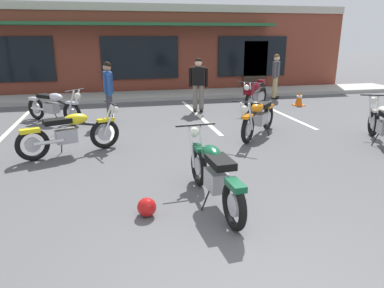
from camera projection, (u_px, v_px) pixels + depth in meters
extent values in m
plane|color=#515154|center=(186.00, 166.00, 6.63)|extent=(80.00, 80.00, 0.00)
cube|color=#A8A59E|center=(144.00, 96.00, 13.94)|extent=(22.00, 1.80, 0.14)
cube|color=brown|center=(135.00, 47.00, 17.18)|extent=(18.38, 5.67, 3.56)
cube|color=#B2AD9E|center=(138.00, 7.00, 14.03)|extent=(18.38, 0.06, 0.30)
cube|color=black|center=(11.00, 60.00, 13.55)|extent=(3.14, 0.06, 1.70)
cube|color=black|center=(140.00, 58.00, 14.60)|extent=(3.14, 0.06, 1.70)
cube|color=black|center=(252.00, 56.00, 15.64)|extent=(3.14, 0.06, 1.70)
cube|color=#33281E|center=(255.00, 66.00, 15.79)|extent=(1.10, 0.06, 2.10)
cube|color=#235933|center=(140.00, 24.00, 13.83)|extent=(11.03, 0.90, 0.12)
cube|color=silver|center=(16.00, 124.00, 9.78)|extent=(0.12, 4.80, 0.01)
cube|color=silver|center=(112.00, 119.00, 10.33)|extent=(0.12, 4.80, 0.01)
cube|color=silver|center=(198.00, 115.00, 10.88)|extent=(0.12, 4.80, 0.01)
cube|color=silver|center=(276.00, 111.00, 11.43)|extent=(0.12, 4.80, 0.01)
torus|color=black|center=(234.00, 205.00, 4.41)|extent=(0.14, 0.65, 0.64)
cylinder|color=#B7B7BC|center=(234.00, 205.00, 4.41)|extent=(0.08, 0.29, 0.29)
torus|color=black|center=(199.00, 166.00, 5.73)|extent=(0.14, 0.65, 0.64)
cylinder|color=#B7B7BC|center=(199.00, 166.00, 5.73)|extent=(0.08, 0.29, 0.29)
cylinder|color=silver|center=(192.00, 146.00, 5.70)|extent=(0.07, 0.33, 0.66)
cylinder|color=silver|center=(202.00, 145.00, 5.75)|extent=(0.07, 0.33, 0.66)
cylinder|color=black|center=(196.00, 125.00, 5.71)|extent=(0.66, 0.08, 0.03)
sphere|color=silver|center=(194.00, 132.00, 5.82)|extent=(0.18, 0.18, 0.17)
cube|color=#0F4C2D|center=(198.00, 148.00, 5.68)|extent=(0.16, 0.37, 0.06)
cube|color=#9E9EA3|center=(216.00, 180.00, 4.97)|extent=(0.27, 0.41, 0.28)
cylinder|color=silver|center=(236.00, 192.00, 4.68)|extent=(0.11, 0.55, 0.07)
cylinder|color=black|center=(212.00, 159.00, 5.09)|extent=(0.12, 0.94, 0.26)
ellipsoid|color=#0F4C2D|center=(211.00, 154.00, 5.08)|extent=(0.29, 0.50, 0.22)
cube|color=black|center=(220.00, 162.00, 4.75)|extent=(0.31, 0.54, 0.10)
cube|color=#0F4C2D|center=(235.00, 185.00, 4.31)|extent=(0.18, 0.37, 0.08)
cylinder|color=black|center=(205.00, 201.00, 4.94)|extent=(0.14, 0.03, 0.29)
torus|color=black|center=(33.00, 145.00, 6.85)|extent=(0.63, 0.32, 0.64)
cylinder|color=#B7B7BC|center=(33.00, 145.00, 6.85)|extent=(0.29, 0.16, 0.29)
torus|color=black|center=(105.00, 134.00, 7.61)|extent=(0.63, 0.32, 0.64)
cylinder|color=#B7B7BC|center=(105.00, 134.00, 7.61)|extent=(0.29, 0.16, 0.29)
cylinder|color=silver|center=(107.00, 118.00, 7.64)|extent=(0.32, 0.16, 0.66)
cylinder|color=silver|center=(110.00, 119.00, 7.49)|extent=(0.32, 0.16, 0.66)
cylinder|color=black|center=(111.00, 103.00, 7.51)|extent=(0.26, 0.63, 0.03)
sphere|color=silver|center=(115.00, 110.00, 7.60)|extent=(0.22, 0.22, 0.17)
cube|color=yellow|center=(106.00, 120.00, 7.54)|extent=(0.39, 0.26, 0.06)
cube|color=#9E9EA3|center=(66.00, 136.00, 7.16)|extent=(0.46, 0.37, 0.28)
cylinder|color=silver|center=(49.00, 142.00, 6.87)|extent=(0.54, 0.26, 0.07)
cylinder|color=black|center=(75.00, 123.00, 7.20)|extent=(0.90, 0.39, 0.26)
ellipsoid|color=yellow|center=(76.00, 119.00, 7.18)|extent=(0.54, 0.41, 0.22)
cube|color=black|center=(57.00, 121.00, 6.99)|extent=(0.59, 0.44, 0.10)
cube|color=yellow|center=(30.00, 131.00, 6.76)|extent=(0.39, 0.28, 0.08)
cylinder|color=black|center=(62.00, 147.00, 7.34)|extent=(0.07, 0.13, 0.29)
torus|color=black|center=(36.00, 109.00, 10.24)|extent=(0.54, 0.50, 0.64)
cylinder|color=#B7B7BC|center=(36.00, 109.00, 10.24)|extent=(0.25, 0.24, 0.29)
torus|color=black|center=(72.00, 114.00, 9.57)|extent=(0.54, 0.50, 0.64)
cylinder|color=#B7B7BC|center=(72.00, 114.00, 9.57)|extent=(0.25, 0.24, 0.29)
cylinder|color=silver|center=(76.00, 102.00, 9.50)|extent=(0.27, 0.25, 0.66)
cylinder|color=silver|center=(71.00, 103.00, 9.35)|extent=(0.27, 0.25, 0.66)
cylinder|color=black|center=(75.00, 90.00, 9.30)|extent=(0.47, 0.51, 0.03)
sphere|color=silver|center=(77.00, 96.00, 9.30)|extent=(0.24, 0.24, 0.17)
cube|color=silver|center=(72.00, 103.00, 9.46)|extent=(0.36, 0.34, 0.06)
cube|color=#9E9EA3|center=(51.00, 108.00, 9.92)|extent=(0.46, 0.45, 0.28)
cylinder|color=silver|center=(38.00, 109.00, 9.98)|extent=(0.46, 0.42, 0.07)
cylinder|color=black|center=(55.00, 100.00, 9.75)|extent=(0.74, 0.67, 0.26)
ellipsoid|color=silver|center=(56.00, 97.00, 9.72)|extent=(0.53, 0.51, 0.22)
cube|color=black|center=(47.00, 96.00, 9.89)|extent=(0.57, 0.56, 0.10)
cube|color=silver|center=(35.00, 99.00, 10.17)|extent=(0.37, 0.36, 0.08)
cylinder|color=black|center=(56.00, 116.00, 10.18)|extent=(0.11, 0.12, 0.29)
torus|color=black|center=(262.00, 96.00, 12.37)|extent=(0.49, 0.55, 0.64)
cylinder|color=#B7B7BC|center=(262.00, 96.00, 12.37)|extent=(0.23, 0.26, 0.29)
torus|color=black|center=(249.00, 103.00, 11.15)|extent=(0.49, 0.55, 0.64)
cylinder|color=#B7B7BC|center=(249.00, 103.00, 11.15)|extent=(0.23, 0.26, 0.29)
cylinder|color=silver|center=(251.00, 93.00, 10.93)|extent=(0.24, 0.28, 0.66)
cylinder|color=silver|center=(245.00, 93.00, 11.01)|extent=(0.24, 0.28, 0.66)
cylinder|color=black|center=(248.00, 83.00, 10.81)|extent=(0.52, 0.45, 0.03)
sphere|color=silver|center=(247.00, 88.00, 10.79)|extent=(0.24, 0.24, 0.17)
cube|color=maroon|center=(249.00, 93.00, 11.03)|extent=(0.34, 0.36, 0.06)
cube|color=#9E9EA3|center=(257.00, 96.00, 11.81)|extent=(0.44, 0.46, 0.28)
cylinder|color=silver|center=(256.00, 96.00, 12.19)|extent=(0.41, 0.46, 0.07)
cylinder|color=black|center=(255.00, 90.00, 11.57)|extent=(0.66, 0.75, 0.26)
ellipsoid|color=maroon|center=(255.00, 86.00, 11.50)|extent=(0.57, 0.59, 0.26)
cube|color=maroon|center=(249.00, 89.00, 10.98)|extent=(0.37, 0.36, 0.36)
cube|color=black|center=(258.00, 84.00, 11.78)|extent=(0.44, 0.46, 0.10)
cube|color=maroon|center=(261.00, 82.00, 12.02)|extent=(0.36, 0.37, 0.16)
cylinder|color=black|center=(262.00, 104.00, 11.86)|extent=(0.12, 0.11, 0.29)
torus|color=black|center=(373.00, 123.00, 8.56)|extent=(0.35, 0.63, 0.64)
cylinder|color=#B7B7BC|center=(373.00, 123.00, 8.56)|extent=(0.17, 0.29, 0.29)
cylinder|color=silver|center=(370.00, 109.00, 8.57)|extent=(0.17, 0.32, 0.66)
cylinder|color=silver|center=(378.00, 109.00, 8.54)|extent=(0.17, 0.32, 0.66)
cylinder|color=black|center=(375.00, 95.00, 8.54)|extent=(0.62, 0.29, 0.03)
sphere|color=silver|center=(373.00, 100.00, 8.65)|extent=(0.22, 0.22, 0.17)
cube|color=beige|center=(375.00, 110.00, 8.51)|extent=(0.27, 0.39, 0.06)
cylinder|color=black|center=(383.00, 115.00, 7.90)|extent=(0.43, 0.89, 0.26)
ellipsoid|color=beige|center=(384.00, 111.00, 7.89)|extent=(0.43, 0.54, 0.22)
cylinder|color=black|center=(375.00, 140.00, 7.82)|extent=(0.13, 0.08, 0.29)
torus|color=black|center=(268.00, 117.00, 9.17)|extent=(0.51, 0.54, 0.64)
cylinder|color=#B7B7BC|center=(268.00, 117.00, 9.17)|extent=(0.24, 0.25, 0.29)
torus|color=black|center=(248.00, 129.00, 7.97)|extent=(0.51, 0.54, 0.64)
cylinder|color=#B7B7BC|center=(248.00, 129.00, 7.97)|extent=(0.24, 0.25, 0.29)
cylinder|color=silver|center=(251.00, 117.00, 7.75)|extent=(0.25, 0.27, 0.66)
cylinder|color=silver|center=(243.00, 116.00, 7.83)|extent=(0.25, 0.27, 0.66)
cylinder|color=black|center=(246.00, 102.00, 7.63)|extent=(0.51, 0.47, 0.03)
sphere|color=silver|center=(244.00, 109.00, 7.61)|extent=(0.24, 0.24, 0.17)
cube|color=orange|center=(248.00, 117.00, 7.85)|extent=(0.35, 0.36, 0.06)
cube|color=#9E9EA3|center=(260.00, 119.00, 8.61)|extent=(0.45, 0.46, 0.28)
cylinder|color=silver|center=(259.00, 117.00, 9.00)|extent=(0.42, 0.45, 0.07)
cylinder|color=black|center=(258.00, 111.00, 8.37)|extent=(0.68, 0.74, 0.26)
ellipsoid|color=orange|center=(257.00, 107.00, 8.33)|extent=(0.52, 0.53, 0.22)
cube|color=black|center=(262.00, 105.00, 8.63)|extent=(0.56, 0.57, 0.10)
cube|color=orange|center=(269.00, 106.00, 9.10)|extent=(0.36, 0.37, 0.08)
cylinder|color=black|center=(267.00, 130.00, 8.66)|extent=(0.12, 0.11, 0.29)
cube|color=black|center=(201.00, 111.00, 11.35)|extent=(0.16, 0.26, 0.08)
cube|color=black|center=(195.00, 110.00, 11.36)|extent=(0.16, 0.26, 0.08)
cylinder|color=slate|center=(201.00, 97.00, 11.27)|extent=(0.18, 0.18, 0.80)
cylinder|color=slate|center=(195.00, 97.00, 11.27)|extent=(0.18, 0.18, 0.80)
cube|color=black|center=(198.00, 76.00, 11.08)|extent=(0.42, 0.31, 0.56)
cylinder|color=black|center=(206.00, 77.00, 11.08)|extent=(0.12, 0.12, 0.58)
cylinder|color=black|center=(190.00, 77.00, 11.10)|extent=(0.12, 0.12, 0.58)
sphere|color=beige|center=(198.00, 63.00, 10.96)|extent=(0.27, 0.27, 0.22)
sphere|color=black|center=(198.00, 61.00, 10.95)|extent=(0.26, 0.26, 0.21)
cube|color=black|center=(110.00, 122.00, 9.81)|extent=(0.25, 0.12, 0.08)
cube|color=black|center=(109.00, 121.00, 9.99)|extent=(0.25, 0.12, 0.08)
cylinder|color=#38383D|center=(110.00, 107.00, 9.70)|extent=(0.16, 0.16, 0.80)
cylinder|color=#38383D|center=(109.00, 106.00, 9.88)|extent=(0.16, 0.16, 0.80)
cube|color=#23478C|center=(108.00, 82.00, 9.59)|extent=(0.25, 0.40, 0.56)
cylinder|color=#23478C|center=(109.00, 85.00, 9.38)|extent=(0.11, 0.11, 0.58)
cylinder|color=#23478C|center=(107.00, 83.00, 9.83)|extent=(0.11, 0.11, 0.58)
sphere|color=#A07556|center=(107.00, 67.00, 9.48)|extent=(0.24, 0.24, 0.22)
sphere|color=black|center=(107.00, 65.00, 9.47)|extent=(0.23, 0.23, 0.21)
cube|color=black|center=(276.00, 97.00, 13.79)|extent=(0.25, 0.22, 0.08)
cube|color=black|center=(275.00, 98.00, 13.61)|extent=(0.25, 0.22, 0.08)
cylinder|color=tan|center=(275.00, 86.00, 13.68)|extent=(0.21, 0.21, 0.80)
cylinder|color=tan|center=(274.00, 87.00, 13.50)|extent=(0.21, 0.21, 0.80)
cube|color=#4C4C51|center=(276.00, 69.00, 13.40)|extent=(0.40, 0.44, 0.56)
cylinder|color=#4C4C51|center=(277.00, 70.00, 13.63)|extent=(0.14, 0.14, 0.58)
cylinder|color=#4C4C51|center=(275.00, 71.00, 13.19)|extent=(0.14, 0.14, 0.58)
sphere|color=beige|center=(277.00, 58.00, 13.28)|extent=(0.31, 0.31, 0.22)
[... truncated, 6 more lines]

